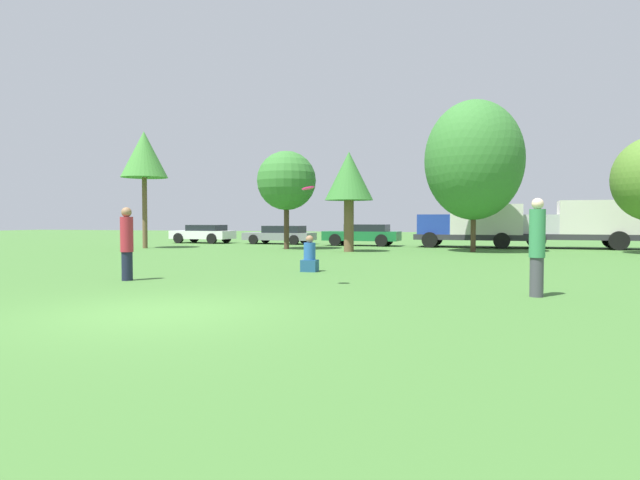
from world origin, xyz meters
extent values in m
plane|color=#3D6B2D|center=(0.00, 0.00, 0.00)|extent=(120.00, 120.00, 0.00)
cylinder|color=#191E33|center=(-3.48, 3.95, 0.36)|extent=(0.27, 0.27, 0.73)
cylinder|color=#A52633|center=(-3.48, 3.95, 1.17)|extent=(0.32, 0.32, 0.89)
sphere|color=#8C6647|center=(-3.48, 3.95, 1.73)|extent=(0.25, 0.25, 0.25)
cylinder|color=#3F3F47|center=(6.18, 3.79, 0.39)|extent=(0.26, 0.26, 0.79)
cylinder|color=#337F4C|center=(6.18, 3.79, 1.27)|extent=(0.31, 0.31, 0.96)
sphere|color=beige|center=(6.18, 3.79, 1.85)|extent=(0.23, 0.23, 0.23)
cylinder|color=#F21E72|center=(1.31, 4.04, 2.26)|extent=(0.29, 0.29, 0.09)
cube|color=navy|center=(0.22, 7.53, 0.17)|extent=(0.47, 0.39, 0.35)
cylinder|color=#2659A5|center=(0.22, 7.53, 0.60)|extent=(0.35, 0.35, 0.51)
sphere|color=#8C6647|center=(0.22, 7.53, 0.96)|extent=(0.23, 0.23, 0.23)
cylinder|color=brown|center=(-12.36, 17.65, 1.90)|extent=(0.26, 0.26, 3.79)
cone|color=#3D7F33|center=(-12.36, 17.65, 5.03)|extent=(2.47, 2.47, 2.47)
cylinder|color=#473323|center=(-4.75, 18.98, 1.36)|extent=(0.27, 0.27, 2.72)
sphere|color=#33702D|center=(-4.75, 18.98, 3.56)|extent=(3.07, 3.07, 3.07)
cylinder|color=brown|center=(-1.10, 17.73, 1.23)|extent=(0.47, 0.47, 2.47)
cone|color=#33702D|center=(-1.10, 17.73, 3.63)|extent=(2.32, 2.32, 2.32)
cylinder|color=#473323|center=(4.62, 19.25, 1.54)|extent=(0.24, 0.24, 3.08)
ellipsoid|color=#33702D|center=(4.62, 19.25, 4.36)|extent=(4.63, 4.63, 5.66)
cube|color=silver|center=(-12.63, 24.42, 0.55)|extent=(4.05, 2.03, 0.53)
cube|color=black|center=(-12.33, 24.41, 1.00)|extent=(2.25, 1.73, 0.38)
cylinder|color=black|center=(-13.90, 23.54, 0.33)|extent=(0.68, 0.24, 0.67)
cylinder|color=black|center=(-13.82, 25.40, 0.33)|extent=(0.68, 0.24, 0.67)
cylinder|color=black|center=(-11.44, 23.43, 0.33)|extent=(0.68, 0.24, 0.67)
cylinder|color=black|center=(-11.36, 25.30, 0.33)|extent=(0.68, 0.24, 0.67)
cube|color=slate|center=(-7.31, 24.60, 0.48)|extent=(4.49, 1.96, 0.46)
cube|color=black|center=(-6.98, 24.58, 0.93)|extent=(2.49, 1.66, 0.44)
cylinder|color=black|center=(-8.72, 23.77, 0.30)|extent=(0.61, 0.22, 0.60)
cylinder|color=black|center=(-8.64, 25.54, 0.30)|extent=(0.61, 0.22, 0.60)
cylinder|color=black|center=(-5.98, 23.65, 0.30)|extent=(0.61, 0.22, 0.60)
cylinder|color=black|center=(-5.91, 25.42, 0.30)|extent=(0.61, 0.22, 0.60)
cube|color=#196633|center=(-1.82, 23.81, 0.58)|extent=(4.52, 1.84, 0.55)
cube|color=black|center=(-1.49, 23.80, 1.05)|extent=(2.51, 1.55, 0.41)
cylinder|color=black|center=(-3.23, 23.05, 0.35)|extent=(0.71, 0.23, 0.70)
cylinder|color=black|center=(-3.16, 24.70, 0.35)|extent=(0.71, 0.23, 0.70)
cylinder|color=black|center=(-0.48, 22.93, 0.35)|extent=(0.71, 0.23, 0.70)
cylinder|color=black|center=(-0.41, 24.58, 0.35)|extent=(0.71, 0.23, 0.70)
cube|color=#2D2D33|center=(4.40, 23.68, 0.58)|extent=(6.09, 2.53, 0.30)
cube|color=#1E389E|center=(2.54, 23.76, 1.27)|extent=(2.01, 2.24, 1.10)
cube|color=beige|center=(5.24, 23.64, 1.54)|extent=(3.81, 2.43, 1.63)
cylinder|color=black|center=(2.25, 22.63, 0.43)|extent=(0.86, 0.29, 0.85)
cylinder|color=black|center=(2.35, 24.91, 0.43)|extent=(0.86, 0.29, 0.85)
cylinder|color=black|center=(6.00, 22.47, 0.43)|extent=(0.86, 0.29, 0.85)
cylinder|color=black|center=(6.10, 24.74, 0.43)|extent=(0.86, 0.29, 0.85)
cube|color=#2D2D33|center=(9.94, 23.87, 0.63)|extent=(6.25, 2.43, 0.30)
cube|color=#B2B2B7|center=(8.03, 23.96, 1.29)|extent=(2.06, 2.14, 1.02)
cube|color=beige|center=(10.80, 23.84, 1.66)|extent=(3.91, 2.33, 1.75)
cylinder|color=black|center=(7.74, 22.88, 0.48)|extent=(0.97, 0.29, 0.96)
cylinder|color=black|center=(7.83, 25.05, 0.48)|extent=(0.97, 0.29, 0.96)
cylinder|color=black|center=(11.58, 22.72, 0.48)|extent=(0.97, 0.29, 0.96)
cylinder|color=black|center=(11.68, 24.89, 0.48)|extent=(0.97, 0.29, 0.96)
camera|label=1|loc=(5.20, -7.90, 1.54)|focal=30.89mm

